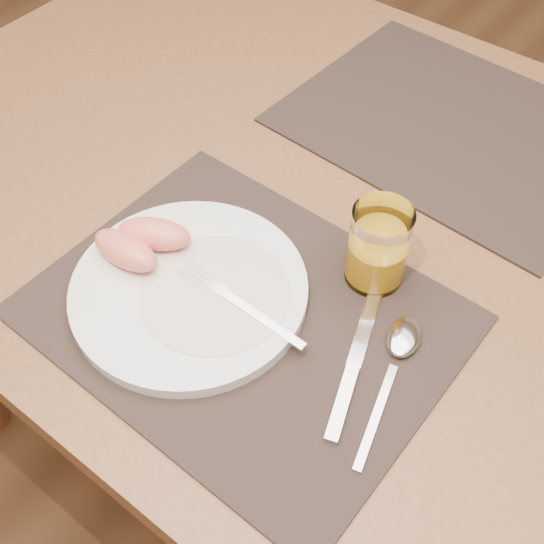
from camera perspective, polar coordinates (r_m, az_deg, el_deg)
The scene contains 11 objects.
ground at distance 1.51m, azimuth 4.10°, elevation -15.02°, with size 5.00×5.00×0.00m, color brown.
table at distance 0.95m, azimuth 6.34°, elevation 1.94°, with size 1.40×0.90×0.75m.
placemat_near at distance 0.77m, azimuth -2.36°, elevation -3.57°, with size 0.45×0.35×0.00m, color #2E221C.
placemat_far at distance 1.03m, azimuth 14.87°, elevation 11.71°, with size 0.45×0.35×0.00m, color #2E221C.
plate at distance 0.78m, azimuth -6.94°, elevation -1.51°, with size 0.27×0.27×0.02m, color white.
plate_dressing at distance 0.76m, azimuth -4.83°, elevation -1.72°, with size 0.17×0.17×0.00m.
fork at distance 0.76m, azimuth -3.51°, elevation -2.15°, with size 0.18×0.03×0.00m.
knife at distance 0.73m, azimuth 6.82°, elevation -7.82°, with size 0.09×0.21×0.01m.
spoon at distance 0.74m, azimuth 10.67°, elevation -6.25°, with size 0.07×0.19×0.01m.
juice_glass at distance 0.77m, azimuth 8.83°, elevation 1.87°, with size 0.07×0.07×0.10m.
grapefruit_wedges at distance 0.80m, azimuth -10.98°, elevation 2.48°, with size 0.10×0.10×0.04m.
Camera 1 is at (0.30, -0.56, 1.37)m, focal length 45.00 mm.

